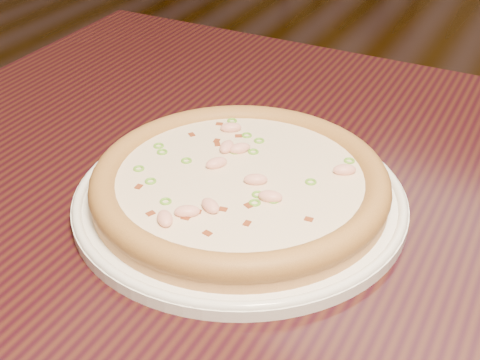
% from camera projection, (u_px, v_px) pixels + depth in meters
% --- Properties ---
extents(hero_table, '(1.20, 0.80, 0.75)m').
position_uv_depth(hero_table, '(356.00, 282.00, 0.74)').
color(hero_table, black).
rests_on(hero_table, ground).
extents(plate, '(0.34, 0.34, 0.02)m').
position_uv_depth(plate, '(240.00, 197.00, 0.69)').
color(plate, white).
rests_on(plate, hero_table).
extents(pizza, '(0.31, 0.31, 0.03)m').
position_uv_depth(pizza, '(240.00, 182.00, 0.68)').
color(pizza, tan).
rests_on(pizza, plate).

